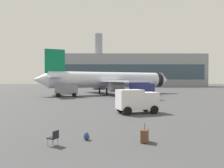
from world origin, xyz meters
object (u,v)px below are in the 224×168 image
Objects in this scene: service_truck at (66,89)px; safety_cone_near at (118,91)px; fuel_truck at (142,88)px; rolling_suitcase at (145,136)px; safety_cone_mid at (153,93)px; cargo_van at (137,100)px; gate_chair at (54,137)px; airplane_at_gate at (110,80)px; safety_cone_far at (126,91)px; traveller_backpack at (86,136)px.

service_truck is 7.07× the size of safety_cone_near.
rolling_suitcase is at bearing -98.16° from fuel_truck.
safety_cone_near is (11.91, 17.99, -1.26)m from service_truck.
rolling_suitcase is (11.53, -34.84, -1.22)m from service_truck.
rolling_suitcase is (-0.38, -52.83, 0.04)m from safety_cone_near.
safety_cone_near is 0.64× the size of rolling_suitcase.
safety_cone_mid is (8.08, -12.16, 0.05)m from safety_cone_near.
cargo_van is 13.28m from gate_chair.
airplane_at_gate is at bearing 92.93° from rolling_suitcase.
fuel_truck is (17.02, 3.50, 0.16)m from service_truck.
airplane_at_gate is at bearing -115.85° from safety_cone_far.
rolling_suitcase is 3.50m from traveller_backpack.
service_truck is 10.44× the size of traveller_backpack.
gate_chair reaches higher than safety_cone_near.
safety_cone_far reaches higher than traveller_backpack.
service_truck is 4.56× the size of rolling_suitcase.
cargo_van is 5.87× the size of safety_cone_mid.
service_truck is 26.76m from cargo_van.
airplane_at_gate reaches higher than cargo_van.
safety_cone_far is (14.18, 16.54, -1.26)m from service_truck.
service_truck is 17.38m from fuel_truck.
airplane_at_gate is 41.69× the size of safety_cone_mid.
rolling_suitcase reaches higher than safety_cone_far.
gate_chair is (-6.00, -11.81, -0.95)m from cargo_van.
cargo_van reaches higher than gate_chair.
airplane_at_gate is 48.05× the size of safety_cone_far.
rolling_suitcase reaches higher than safety_cone_mid.
gate_chair reaches higher than traveller_backpack.
service_truck is at bearing -168.37° from fuel_truck.
airplane_at_gate is 30.98× the size of rolling_suitcase.
cargo_van is 5.58× the size of gate_chair.
airplane_at_gate is 11.44m from safety_cone_far.
safety_cone_mid is 1.70× the size of traveller_backpack.
safety_cone_far is 51.21m from traveller_backpack.
gate_chair is (-10.61, -39.03, -1.27)m from fuel_truck.
safety_cone_near is at bearing 77.50° from airplane_at_gate.
gate_chair is (-1.66, -1.21, 0.27)m from traveller_backpack.
service_truck reaches higher than gate_chair.
airplane_at_gate is at bearing 157.38° from fuel_truck.
airplane_at_gate reaches higher than gate_chair.
traveller_backpack is at bearing -112.24° from cargo_van.
traveller_backpack is at bearing 171.33° from rolling_suitcase.
gate_chair is (-5.49, -53.51, 0.15)m from safety_cone_near.
safety_cone_mid is at bearing 73.47° from traveller_backpack.
fuel_truck reaches higher than traveller_backpack.
fuel_truck is 7.25× the size of gate_chair.
safety_cone_near is at bearing 84.14° from gate_chair.
safety_cone_mid is 43.53m from gate_chair.
cargo_van is (-4.61, -27.21, -0.32)m from fuel_truck.
fuel_truck is 5.67× the size of rolling_suitcase.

